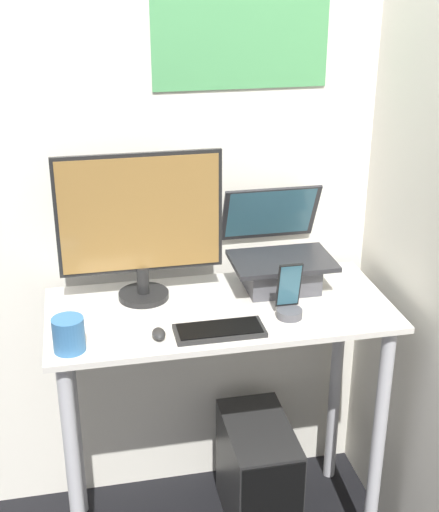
{
  "coord_description": "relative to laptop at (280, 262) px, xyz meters",
  "views": [
    {
      "loc": [
        -0.42,
        -1.75,
        1.99
      ],
      "look_at": [
        -0.0,
        0.26,
        1.11
      ],
      "focal_mm": 50.0,
      "sensor_mm": 36.0,
      "label": 1
    }
  ],
  "objects": [
    {
      "name": "computer_tower",
      "position": [
        -0.09,
        -0.1,
        -0.8
      ],
      "size": [
        0.23,
        0.41,
        0.42
      ],
      "color": "black",
      "rests_on": "ground_plane"
    },
    {
      "name": "keyboard",
      "position": [
        -0.27,
        -0.28,
        -0.08
      ],
      "size": [
        0.27,
        0.12,
        0.02
      ],
      "color": "black",
      "rests_on": "desk"
    },
    {
      "name": "mouse",
      "position": [
        -0.45,
        -0.27,
        -0.07
      ],
      "size": [
        0.04,
        0.06,
        0.03
      ],
      "color": "#262626",
      "rests_on": "desk"
    },
    {
      "name": "monitor",
      "position": [
        -0.46,
        0.0,
        0.17
      ],
      "size": [
        0.53,
        0.17,
        0.49
      ],
      "color": "black",
      "rests_on": "desk"
    },
    {
      "name": "laptop",
      "position": [
        0.0,
        0.0,
        0.0
      ],
      "size": [
        0.34,
        0.33,
        0.32
      ],
      "color": "#4C4C51",
      "rests_on": "desk"
    },
    {
      "name": "desk",
      "position": [
        -0.23,
        -0.11,
        -0.29
      ],
      "size": [
        1.11,
        0.51,
        0.93
      ],
      "color": "beige",
      "rests_on": "ground_plane"
    },
    {
      "name": "mug",
      "position": [
        -0.71,
        -0.29,
        -0.04
      ],
      "size": [
        0.09,
        0.09,
        0.1
      ],
      "color": "#336699",
      "rests_on": "desk"
    },
    {
      "name": "cell_phone",
      "position": [
        -0.03,
        -0.22,
        -0.04
      ],
      "size": [
        0.08,
        0.08,
        0.18
      ],
      "color": "#4C4C51",
      "rests_on": "desk"
    },
    {
      "name": "wall_back",
      "position": [
        -0.23,
        0.23,
        0.29
      ],
      "size": [
        6.0,
        0.06,
        2.6
      ],
      "color": "silver",
      "rests_on": "ground_plane"
    }
  ]
}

